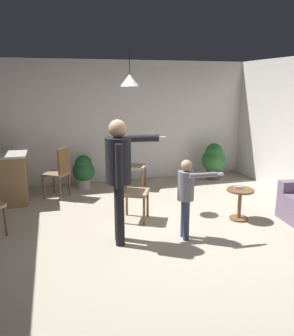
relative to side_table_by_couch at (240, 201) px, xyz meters
name	(u,v)px	position (x,y,z in m)	size (l,w,h in m)	color
ground	(153,237)	(-1.57, -0.27, -0.33)	(7.68, 7.68, 0.00)	#B2A893
wall_back	(113,122)	(-1.57, 2.93, 1.02)	(6.40, 0.10, 2.70)	silver
side_table_by_couch	(240,201)	(0.00, 0.00, 0.00)	(0.44, 0.44, 0.52)	brown
person_adult	(119,168)	(-2.06, -0.31, 0.75)	(0.88, 0.50, 1.74)	black
person_child	(187,191)	(-1.13, -0.44, 0.40)	(0.60, 0.36, 1.17)	#384260
dining_chair_by_counter	(130,188)	(-1.73, 0.47, 0.22)	(0.56, 0.56, 1.00)	brown
dining_chair_near_wall	(132,163)	(-1.30, 2.21, 0.22)	(0.56, 0.56, 1.00)	brown
dining_chair_centre_back	(59,171)	(-2.82, 1.96, 0.22)	(0.58, 0.58, 1.00)	brown
potted_plant_corner	(84,170)	(-2.31, 2.48, 0.07)	(0.47, 0.47, 0.72)	#B7B2AD
potted_plant_by_wall	(214,159)	(0.71, 2.41, 0.14)	(0.55, 0.55, 0.85)	#4C4742
spare_remote_on_table	(239,188)	(-0.02, 0.03, 0.21)	(0.04, 0.13, 0.04)	white
ceiling_light_pendant	(130,80)	(-1.60, 1.03, 1.92)	(0.32, 0.32, 0.55)	silver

